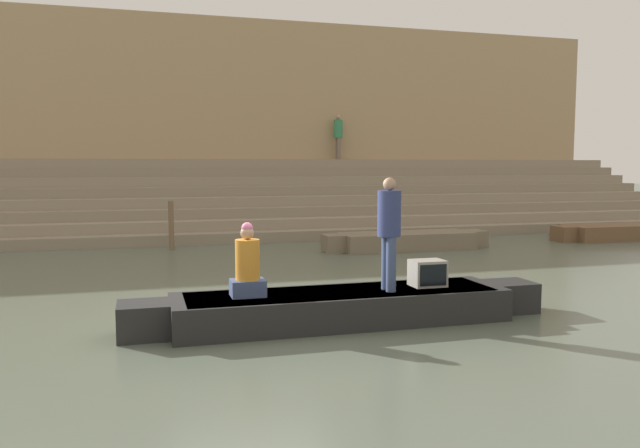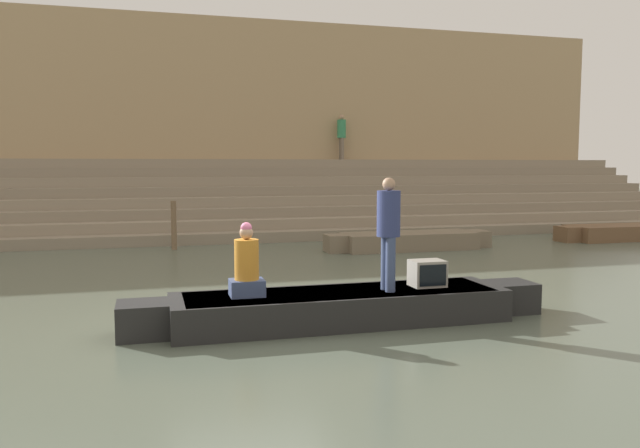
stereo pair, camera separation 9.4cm
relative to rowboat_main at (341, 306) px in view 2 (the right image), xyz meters
name	(u,v)px [view 2 (the right image)]	position (x,y,z in m)	size (l,w,h in m)	color
ground_plane	(252,318)	(-1.25, 0.65, -0.26)	(120.00, 120.00, 0.00)	#566051
ghat_steps	(193,207)	(-1.25, 13.29, 0.66)	(36.00, 5.39, 2.58)	gray
back_wall	(187,124)	(-1.25, 15.80, 3.67)	(34.20, 1.28, 7.90)	tan
rowboat_main	(341,306)	(0.00, 0.00, 0.00)	(6.41, 1.37, 0.48)	black
person_standing	(388,226)	(0.69, -0.12, 1.20)	(0.35, 0.35, 1.69)	#3D4C75
person_rowing	(247,267)	(-1.41, 0.05, 0.65)	(0.49, 0.38, 1.06)	#3D4C75
tv_set	(427,273)	(1.41, 0.03, 0.43)	(0.51, 0.41, 0.41)	#9E998E
moored_boat_shore	(409,240)	(4.30, 7.37, 0.00)	(4.83, 1.29, 0.47)	#756651
moored_boat_distant	(624,232)	(11.79, 7.67, 0.00)	(4.68, 1.29, 0.47)	brown
mooring_post	(174,225)	(-2.07, 9.06, 0.43)	(0.15, 0.15, 1.37)	brown
person_on_steps	(342,134)	(4.65, 14.86, 3.34)	(0.35, 0.35, 1.75)	#756656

